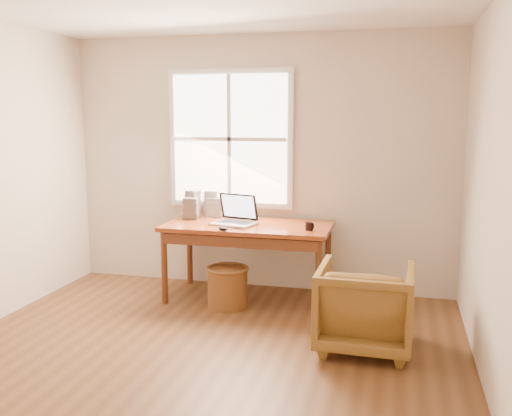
{
  "coord_description": "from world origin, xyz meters",
  "views": [
    {
      "loc": [
        1.4,
        -3.44,
        1.81
      ],
      "look_at": [
        0.12,
        1.65,
        0.94
      ],
      "focal_mm": 40.0,
      "sensor_mm": 36.0,
      "label": 1
    }
  ],
  "objects_px": {
    "desk": "(248,226)",
    "armchair": "(365,307)",
    "wicker_stool": "(228,288)",
    "coffee_mug": "(309,226)",
    "laptop": "(234,211)",
    "cd_stack_a": "(211,203)"
  },
  "relations": [
    {
      "from": "armchair",
      "to": "coffee_mug",
      "type": "bearing_deg",
      "value": -53.29
    },
    {
      "from": "desk",
      "to": "armchair",
      "type": "height_order",
      "value": "desk"
    },
    {
      "from": "wicker_stool",
      "to": "coffee_mug",
      "type": "xyz_separation_m",
      "value": [
        0.74,
        0.14,
        0.6
      ]
    },
    {
      "from": "wicker_stool",
      "to": "desk",
      "type": "bearing_deg",
      "value": 66.53
    },
    {
      "from": "desk",
      "to": "wicker_stool",
      "type": "xyz_separation_m",
      "value": [
        -0.13,
        -0.29,
        -0.54
      ]
    },
    {
      "from": "wicker_stool",
      "to": "coffee_mug",
      "type": "bearing_deg",
      "value": 10.39
    },
    {
      "from": "desk",
      "to": "laptop",
      "type": "bearing_deg",
      "value": -147.46
    },
    {
      "from": "armchair",
      "to": "cd_stack_a",
      "type": "height_order",
      "value": "cd_stack_a"
    },
    {
      "from": "desk",
      "to": "wicker_stool",
      "type": "distance_m",
      "value": 0.63
    },
    {
      "from": "armchair",
      "to": "coffee_mug",
      "type": "distance_m",
      "value": 1.08
    },
    {
      "from": "armchair",
      "to": "laptop",
      "type": "height_order",
      "value": "laptop"
    },
    {
      "from": "wicker_stool",
      "to": "laptop",
      "type": "distance_m",
      "value": 0.73
    },
    {
      "from": "desk",
      "to": "coffee_mug",
      "type": "bearing_deg",
      "value": -13.81
    },
    {
      "from": "desk",
      "to": "cd_stack_a",
      "type": "bearing_deg",
      "value": 146.18
    },
    {
      "from": "desk",
      "to": "laptop",
      "type": "distance_m",
      "value": 0.21
    },
    {
      "from": "wicker_stool",
      "to": "laptop",
      "type": "relative_size",
      "value": 0.99
    },
    {
      "from": "laptop",
      "to": "coffee_mug",
      "type": "distance_m",
      "value": 0.75
    },
    {
      "from": "desk",
      "to": "armchair",
      "type": "relative_size",
      "value": 2.17
    },
    {
      "from": "wicker_stool",
      "to": "coffee_mug",
      "type": "relative_size",
      "value": 4.73
    },
    {
      "from": "laptop",
      "to": "coffee_mug",
      "type": "relative_size",
      "value": 4.79
    },
    {
      "from": "coffee_mug",
      "to": "cd_stack_a",
      "type": "relative_size",
      "value": 0.3
    },
    {
      "from": "laptop",
      "to": "coffee_mug",
      "type": "bearing_deg",
      "value": 7.64
    }
  ]
}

